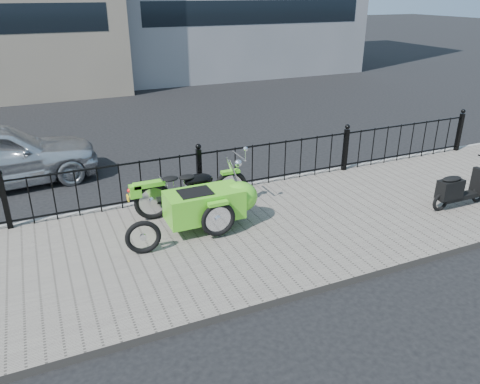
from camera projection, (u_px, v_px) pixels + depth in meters
name	position (u px, v px, depth m)	size (l,w,h in m)	color
ground	(225.00, 227.00, 8.42)	(120.00, 120.00, 0.00)	black
sidewalk	(236.00, 237.00, 7.98)	(30.00, 3.80, 0.12)	#6A625A
curb	(198.00, 195.00, 9.60)	(30.00, 0.10, 0.12)	gray
iron_fence	(199.00, 173.00, 9.27)	(14.11, 0.11, 1.08)	black
motorcycle_sidecar	(211.00, 199.00, 8.10)	(2.28, 1.48, 0.98)	black
scooter	(458.00, 190.00, 8.79)	(1.36, 0.40, 0.92)	black
spare_tire	(143.00, 237.00, 7.26)	(0.56, 0.56, 0.08)	black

